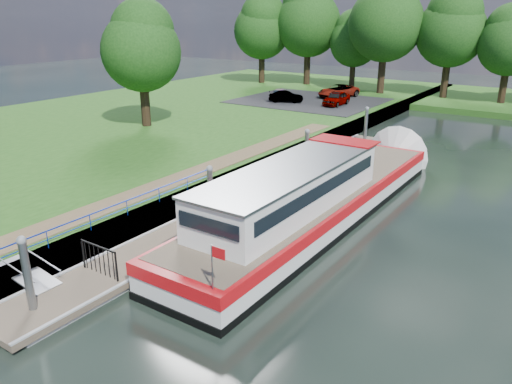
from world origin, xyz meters
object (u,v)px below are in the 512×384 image
Objects in this scene: pontoon at (265,195)px; car_a at (336,98)px; car_d at (338,91)px; barge at (321,195)px; car_b at (286,97)px; car_c at (281,94)px.

car_a is (-7.39, 24.00, 1.31)m from pontoon.
barge is at bearing -48.93° from car_d.
car_b is 0.88× the size of car_c.
barge is at bearing 112.36° from car_c.
car_c is 0.79× the size of car_d.
barge is at bearing -8.39° from pontoon.
car_c is at bearing -117.27° from car_d.
car_a is at bearing -97.30° from car_b.
barge is 28.20m from car_b.
car_d is (4.41, 4.50, 0.12)m from car_c.
car_d reaches higher than car_b.
pontoon is 7.86× the size of car_c.
pontoon is 27.65m from car_c.
car_a reaches higher than pontoon.
car_d is at bearing -49.67° from car_b.
car_d is at bearing 113.97° from barge.
pontoon is 7.82× the size of car_a.
pontoon is 25.14m from car_a.
barge reaches higher than car_d.
car_a is 5.13m from car_b.
car_b is 6.53m from car_d.
barge reaches higher than car_c.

